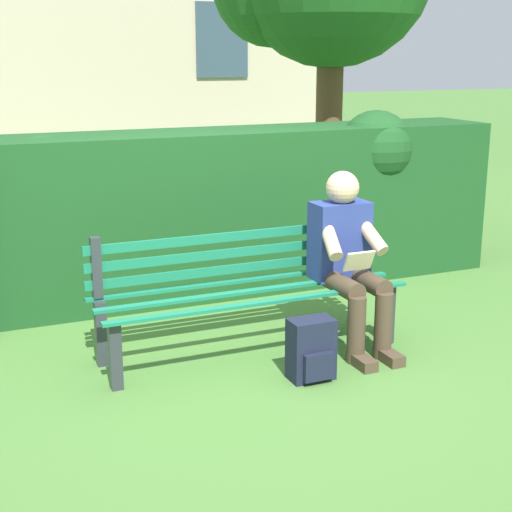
% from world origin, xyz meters
% --- Properties ---
extents(ground, '(60.00, 60.00, 0.00)m').
position_xyz_m(ground, '(0.00, 0.00, 0.00)').
color(ground, '#477533').
extents(park_bench, '(2.02, 0.54, 0.82)m').
position_xyz_m(park_bench, '(0.00, -0.09, 0.44)').
color(park_bench, '#2D3338').
rests_on(park_bench, ground).
extents(person_seated, '(0.44, 0.73, 1.17)m').
position_xyz_m(person_seated, '(-0.66, 0.10, 0.62)').
color(person_seated, navy).
rests_on(person_seated, ground).
extents(hedge_backdrop, '(5.06, 0.80, 1.44)m').
position_xyz_m(hedge_backdrop, '(-0.25, -1.42, 0.70)').
color(hedge_backdrop, '#19471E').
rests_on(hedge_backdrop, ground).
extents(backpack, '(0.27, 0.24, 0.38)m').
position_xyz_m(backpack, '(-0.18, 0.51, 0.18)').
color(backpack, '#191E33').
rests_on(backpack, ground).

